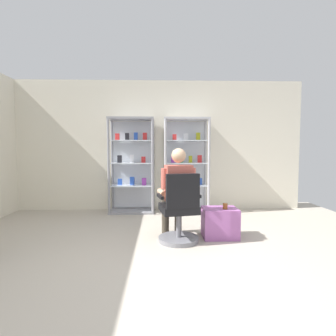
% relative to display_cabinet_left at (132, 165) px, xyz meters
% --- Properties ---
extents(ground_plane, '(7.20, 7.20, 0.00)m').
position_rel_display_cabinet_left_xyz_m(ground_plane, '(0.55, -2.76, -0.97)').
color(ground_plane, '#B2A899').
extents(back_wall, '(6.00, 0.10, 2.70)m').
position_rel_display_cabinet_left_xyz_m(back_wall, '(0.55, 0.24, 0.38)').
color(back_wall, silver).
rests_on(back_wall, ground).
extents(display_cabinet_left, '(0.90, 0.45, 1.90)m').
position_rel_display_cabinet_left_xyz_m(display_cabinet_left, '(0.00, 0.00, 0.00)').
color(display_cabinet_left, gray).
rests_on(display_cabinet_left, ground).
extents(display_cabinet_right, '(0.90, 0.45, 1.90)m').
position_rel_display_cabinet_left_xyz_m(display_cabinet_right, '(1.10, 0.00, -0.00)').
color(display_cabinet_right, '#B7B7BC').
rests_on(display_cabinet_right, ground).
extents(office_chair, '(0.61, 0.57, 0.96)m').
position_rel_display_cabinet_left_xyz_m(office_chair, '(0.83, -1.86, -0.57)').
color(office_chair, slate).
rests_on(office_chair, ground).
extents(seated_shopkeeper, '(0.54, 0.61, 1.29)m').
position_rel_display_cabinet_left_xyz_m(seated_shopkeeper, '(0.80, -1.70, -0.25)').
color(seated_shopkeeper, '#3F382D').
rests_on(seated_shopkeeper, ground).
extents(storage_crate, '(0.50, 0.38, 0.43)m').
position_rel_display_cabinet_left_xyz_m(storage_crate, '(1.43, -1.66, -0.75)').
color(storage_crate, '#9E599E').
rests_on(storage_crate, ground).
extents(tea_glass, '(0.07, 0.07, 0.08)m').
position_rel_display_cabinet_left_xyz_m(tea_glass, '(1.49, -1.72, -0.50)').
color(tea_glass, brown).
rests_on(tea_glass, storage_crate).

